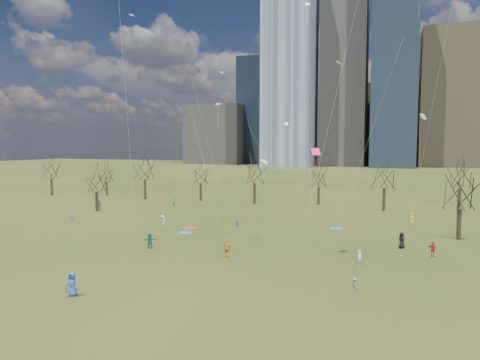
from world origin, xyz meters
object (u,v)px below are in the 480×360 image
(person_4, at_px, (227,249))
(blanket_crimson, at_px, (189,228))
(blanket_navy, at_px, (337,229))
(person_1, at_px, (360,258))
(blanket_teal, at_px, (186,232))
(person_0, at_px, (72,284))

(person_4, bearing_deg, blanket_crimson, -30.47)
(blanket_navy, distance_m, person_1, 18.35)
(person_1, xyz_separation_m, person_4, (-12.90, -1.37, 0.19))
(blanket_crimson, distance_m, person_4, 16.72)
(blanket_teal, height_order, person_0, person_0)
(blanket_navy, relative_size, person_1, 1.06)
(person_0, relative_size, person_1, 1.23)
(blanket_crimson, relative_size, person_1, 1.06)
(blanket_teal, xyz_separation_m, person_4, (9.70, -9.90, 0.93))
(person_0, distance_m, person_4, 15.90)
(person_1, bearing_deg, blanket_navy, 48.91)
(person_4, bearing_deg, blanket_navy, -94.27)
(blanket_crimson, bearing_deg, person_0, -82.27)
(blanket_teal, relative_size, person_4, 0.85)
(blanket_navy, height_order, person_0, person_0)
(person_0, relative_size, person_4, 0.98)
(person_1, height_order, person_4, person_4)
(person_0, xyz_separation_m, person_1, (19.88, 15.66, -0.18))
(blanket_teal, distance_m, blanket_crimson, 3.10)
(blanket_crimson, xyz_separation_m, person_0, (3.69, -27.13, 0.91))
(blanket_teal, relative_size, person_0, 0.86)
(blanket_navy, height_order, person_4, person_4)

